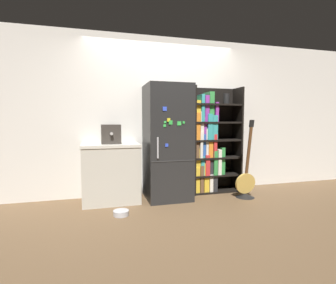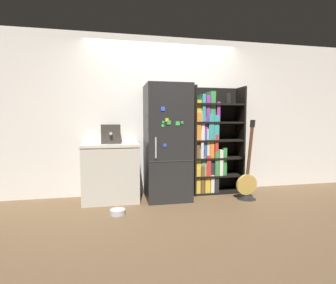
# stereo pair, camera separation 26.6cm
# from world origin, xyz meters

# --- Properties ---
(ground_plane) EXTENTS (16.00, 16.00, 0.00)m
(ground_plane) POSITION_xyz_m (0.00, 0.00, 0.00)
(ground_plane) COLOR brown
(wall_back) EXTENTS (8.00, 0.05, 2.60)m
(wall_back) POSITION_xyz_m (0.00, 0.47, 1.30)
(wall_back) COLOR silver
(wall_back) RESTS_ON ground_plane
(refrigerator) EXTENTS (0.67, 0.70, 1.77)m
(refrigerator) POSITION_xyz_m (-0.00, 0.11, 0.89)
(refrigerator) COLOR black
(refrigerator) RESTS_ON ground_plane
(bookshelf) EXTENTS (0.87, 0.37, 1.79)m
(bookshelf) POSITION_xyz_m (0.77, 0.29, 0.82)
(bookshelf) COLOR black
(bookshelf) RESTS_ON ground_plane
(kitchen_counter) EXTENTS (0.85, 0.60, 0.88)m
(kitchen_counter) POSITION_xyz_m (-0.87, 0.16, 0.44)
(kitchen_counter) COLOR #BCB7A8
(kitchen_counter) RESTS_ON ground_plane
(espresso_machine) EXTENTS (0.28, 0.34, 0.29)m
(espresso_machine) POSITION_xyz_m (-0.86, 0.19, 1.02)
(espresso_machine) COLOR #38332D
(espresso_machine) RESTS_ON kitchen_counter
(guitar) EXTENTS (0.33, 0.30, 1.24)m
(guitar) POSITION_xyz_m (1.21, -0.20, 0.18)
(guitar) COLOR black
(guitar) RESTS_ON ground_plane
(pet_bowl) EXTENTS (0.20, 0.20, 0.07)m
(pet_bowl) POSITION_xyz_m (-0.78, -0.48, 0.04)
(pet_bowl) COLOR #B7B7BC
(pet_bowl) RESTS_ON ground_plane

